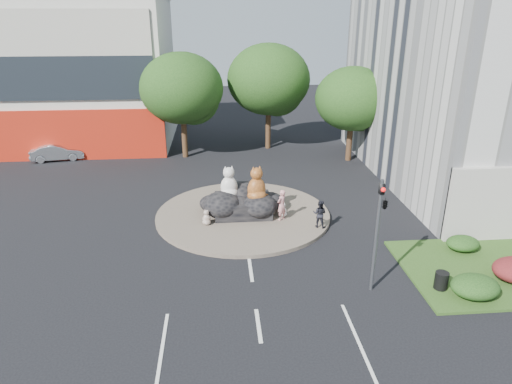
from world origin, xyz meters
The scene contains 20 objects.
ground centered at (0.00, 0.00, 0.00)m, with size 120.00×120.00×0.00m, color black.
roundabout_island centered at (0.00, 10.00, 0.10)m, with size 10.00×10.00×0.20m, color brown.
rock_plinth centered at (0.00, 10.00, 0.65)m, with size 3.20×2.60×0.90m, color black, non-canonical shape.
shophouse_block centered at (-18.00, 27.91, 6.18)m, with size 25.20×12.30×17.40m.
grass_verge centered at (12.00, 3.00, 0.06)m, with size 10.00×6.00×0.12m, color #274316.
tree_left centered at (-3.93, 22.06, 5.25)m, with size 6.46×6.46×8.27m.
tree_mid centered at (3.07, 24.06, 5.56)m, with size 6.84×6.84×8.76m.
tree_right centered at (9.07, 20.06, 4.63)m, with size 5.70×5.70×7.30m.
hedge_near_green centered at (9.00, 1.00, 0.57)m, with size 2.00×1.60×0.90m, color #153310.
hedge_back_green centered at (10.50, 4.80, 0.48)m, with size 1.60×1.28×0.72m, color #153310.
traffic_light centered at (5.10, 2.00, 3.62)m, with size 0.44×1.24×5.00m.
street_lamp centered at (12.82, 8.00, 4.55)m, with size 2.34×0.22×8.06m.
cat_white centered at (-0.76, 10.28, 2.04)m, with size 1.13×0.98×1.89m, color beige, non-canonical shape.
cat_tabby centered at (0.77, 9.69, 2.11)m, with size 1.22×1.06×2.03m, color #A35522, non-canonical shape.
kitten_calico centered at (-2.07, 8.64, 0.64)m, with size 0.53×0.46×0.88m, color silver, non-canonical shape.
kitten_white centered at (2.24, 9.36, 0.61)m, with size 0.50×0.43×0.83m, color silver, non-canonical shape.
pedestrian_pink centered at (2.08, 8.88, 1.09)m, with size 0.65×0.42×1.77m, color tan.
pedestrian_dark centered at (4.00, 7.80, 0.97)m, with size 0.75×0.58×1.53m, color black.
parked_car centered at (-14.05, 21.96, 0.66)m, with size 1.41×4.04×1.33m, color #A4A8AC.
litter_bin centered at (7.90, 1.67, 0.50)m, with size 0.56×0.56×0.76m, color black.
Camera 1 is at (-1.30, -14.09, 11.05)m, focal length 32.00 mm.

